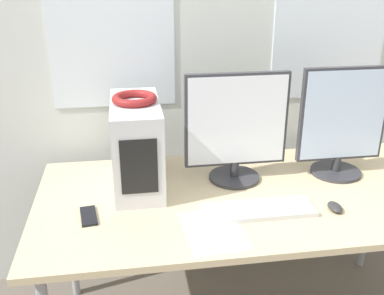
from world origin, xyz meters
TOP-DOWN VIEW (x-y plane):
  - wall_back at (0.00, 1.02)m, footprint 8.00×0.07m
  - desk at (0.00, 0.44)m, footprint 1.81×0.89m
  - pc_tower at (-0.46, 0.60)m, footprint 0.21×0.47m
  - headphones at (-0.46, 0.60)m, footprint 0.19×0.19m
  - monitor_main at (-0.03, 0.59)m, footprint 0.46×0.23m
  - monitor_right_near at (0.46, 0.57)m, footprint 0.40×0.23m
  - keyboard at (0.00, 0.28)m, footprint 0.45×0.15m
  - mouse at (0.31, 0.25)m, footprint 0.05×0.09m
  - cell_phone at (-0.67, 0.35)m, footprint 0.08×0.15m
  - paper_sheet_left at (-0.21, 0.18)m, footprint 0.23×0.31m

SIDE VIEW (x-z plane):
  - desk at x=0.00m, z-range 0.32..1.07m
  - paper_sheet_left at x=-0.21m, z-range 0.75..0.75m
  - cell_phone at x=-0.67m, z-range 0.75..0.76m
  - keyboard at x=0.00m, z-range 0.75..0.77m
  - mouse at x=0.31m, z-range 0.75..0.77m
  - pc_tower at x=-0.46m, z-range 0.75..1.13m
  - monitor_main at x=-0.03m, z-range 0.75..1.24m
  - monitor_right_near at x=0.46m, z-range 0.74..1.25m
  - headphones at x=-0.46m, z-range 1.13..1.16m
  - wall_back at x=0.00m, z-range 0.00..2.70m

